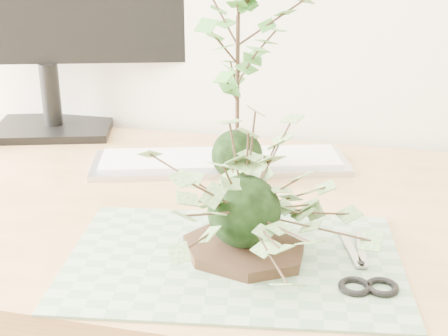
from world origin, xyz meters
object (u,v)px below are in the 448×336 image
at_px(desk, 229,254).
at_px(keyboard, 220,161).
at_px(ivy_kokedama, 245,179).
at_px(maple_kokedama, 238,29).

distance_m(desk, keyboard, 0.21).
bearing_deg(keyboard, desk, -88.36).
xyz_separation_m(desk, ivy_kokedama, (0.06, -0.16, 0.20)).
relative_size(maple_kokedama, keyboard, 0.76).
height_order(ivy_kokedama, maple_kokedama, maple_kokedama).
bearing_deg(keyboard, maple_kokedama, -68.43).
distance_m(ivy_kokedama, maple_kokedama, 0.32).
bearing_deg(maple_kokedama, keyboard, 128.32).
xyz_separation_m(desk, maple_kokedama, (-0.01, 0.12, 0.35)).
height_order(maple_kokedama, keyboard, maple_kokedama).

